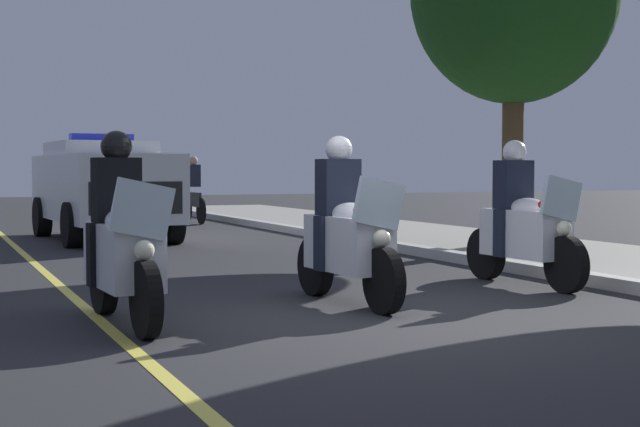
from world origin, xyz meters
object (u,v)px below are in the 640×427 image
at_px(police_motorcycle_trailing, 523,227).
at_px(police_suv, 103,185).
at_px(police_motorcycle_lead_left, 122,246).
at_px(police_motorcycle_lead_right, 347,236).
at_px(cyclist_background, 194,190).

xyz_separation_m(police_motorcycle_trailing, police_suv, (-9.11, -3.33, 0.37)).
bearing_deg(police_motorcycle_lead_left, police_suv, 171.17).
distance_m(police_motorcycle_lead_right, police_motorcycle_trailing, 2.61).
xyz_separation_m(police_motorcycle_lead_left, police_motorcycle_lead_right, (-0.42, 2.35, 0.00)).
distance_m(police_motorcycle_lead_right, cyclist_background, 14.66).
bearing_deg(police_suv, police_motorcycle_lead_left, -8.83).
bearing_deg(police_suv, cyclist_background, 147.27).
distance_m(police_motorcycle_trailing, police_suv, 9.70).
relative_size(police_motorcycle_lead_left, police_motorcycle_trailing, 1.00).
xyz_separation_m(police_motorcycle_trailing, cyclist_background, (-13.90, -0.25, 0.14)).
distance_m(police_suv, cyclist_background, 5.70).
bearing_deg(police_motorcycle_trailing, cyclist_background, -178.98).
xyz_separation_m(police_suv, cyclist_background, (-4.79, 3.08, -0.22)).
distance_m(police_motorcycle_lead_left, police_motorcycle_trailing, 5.00).
relative_size(police_motorcycle_trailing, cyclist_background, 1.22).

